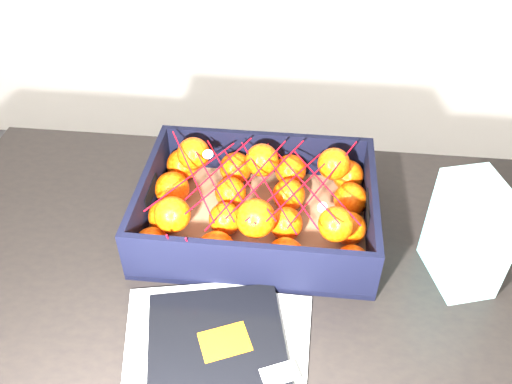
# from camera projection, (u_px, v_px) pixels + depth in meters

# --- Properties ---
(room_shell) EXTENTS (3.54, 3.54, 2.50)m
(room_shell) POSITION_uv_depth(u_px,v_px,m) (88.00, 177.00, 0.37)
(room_shell) COLOR silver
(room_shell) RESTS_ON ground
(table) EXTENTS (1.20, 0.80, 0.75)m
(table) POSITION_uv_depth(u_px,v_px,m) (231.00, 308.00, 1.02)
(table) COLOR black
(table) RESTS_ON ground
(magazine_stack) EXTENTS (0.31, 0.33, 0.02)m
(magazine_stack) POSITION_uv_depth(u_px,v_px,m) (217.00, 362.00, 0.81)
(magazine_stack) COLOR silver
(magazine_stack) RESTS_ON table
(produce_crate) EXTENTS (0.43, 0.33, 0.11)m
(produce_crate) POSITION_uv_depth(u_px,v_px,m) (258.00, 213.00, 1.03)
(produce_crate) COLOR brown
(produce_crate) RESTS_ON table
(clementine_heap) EXTENTS (0.42, 0.31, 0.12)m
(clementine_heap) POSITION_uv_depth(u_px,v_px,m) (255.00, 202.00, 1.01)
(clementine_heap) COLOR #FF4705
(clementine_heap) RESTS_ON produce_crate
(mesh_net) EXTENTS (0.36, 0.29, 0.10)m
(mesh_net) POSITION_uv_depth(u_px,v_px,m) (254.00, 184.00, 0.97)
(mesh_net) COLOR red
(mesh_net) RESTS_ON clementine_heap
(retail_carton) EXTENTS (0.12, 0.15, 0.19)m
(retail_carton) POSITION_uv_depth(u_px,v_px,m) (468.00, 235.00, 0.89)
(retail_carton) COLOR white
(retail_carton) RESTS_ON table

